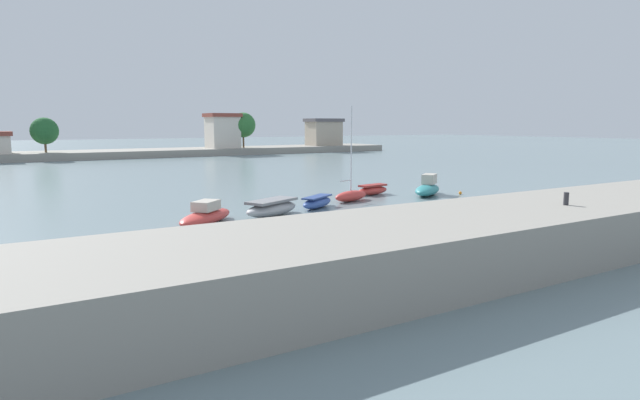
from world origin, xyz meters
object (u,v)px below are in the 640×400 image
(moored_boat_4, at_px, (373,190))
(mooring_buoy_3, at_px, (504,198))
(moored_boat_0, at_px, (206,216))
(mooring_buoy_2, at_px, (366,186))
(mooring_buoy_0, at_px, (460,193))
(moored_boat_5, at_px, (428,188))
(mooring_buoy_1, at_px, (527,197))
(mooring_bollard, at_px, (566,199))
(moored_boat_2, at_px, (317,202))
(moored_boat_3, at_px, (351,195))
(moored_boat_1, at_px, (272,208))

(moored_boat_4, height_order, mooring_buoy_3, moored_boat_4)
(moored_boat_0, relative_size, mooring_buoy_2, 13.37)
(moored_boat_0, xyz_separation_m, mooring_buoy_0, (23.01, 1.56, -0.36))
(moored_boat_4, xyz_separation_m, moored_boat_5, (3.74, -2.65, 0.18))
(mooring_buoy_1, bearing_deg, moored_boat_0, 173.35)
(mooring_buoy_1, relative_size, mooring_buoy_3, 1.06)
(mooring_bollard, height_order, mooring_buoy_3, mooring_bollard)
(mooring_bollard, xyz_separation_m, moored_boat_0, (-11.30, 15.90, -2.07))
(mooring_buoy_1, bearing_deg, mooring_buoy_0, 121.26)
(moored_boat_2, height_order, moored_boat_3, moored_boat_3)
(moored_boat_0, relative_size, mooring_buoy_1, 19.62)
(mooring_buoy_3, bearing_deg, mooring_buoy_0, 99.89)
(mooring_buoy_0, bearing_deg, moored_boat_5, 157.29)
(moored_boat_1, xyz_separation_m, mooring_buoy_1, (21.14, -3.47, -0.38))
(mooring_buoy_1, bearing_deg, moored_boat_4, 137.80)
(mooring_buoy_1, bearing_deg, mooring_bollard, -138.32)
(mooring_bollard, height_order, mooring_buoy_1, mooring_bollard)
(mooring_bollard, relative_size, moored_boat_3, 0.08)
(moored_boat_4, relative_size, mooring_buoy_0, 12.51)
(mooring_buoy_3, bearing_deg, moored_boat_2, 164.67)
(mooring_buoy_1, relative_size, mooring_buoy_2, 0.68)
(moored_boat_2, distance_m, moored_boat_4, 8.56)
(mooring_bollard, bearing_deg, mooring_buoy_3, 47.45)
(moored_boat_2, relative_size, mooring_buoy_2, 9.92)
(moored_boat_2, bearing_deg, mooring_buoy_1, -47.27)
(mooring_buoy_1, xyz_separation_m, mooring_buoy_3, (-2.08, 0.62, -0.01))
(mooring_bollard, bearing_deg, mooring_buoy_0, 56.14)
(moored_boat_1, bearing_deg, moored_boat_2, -8.97)
(moored_boat_5, distance_m, mooring_buoy_2, 6.68)
(moored_boat_0, bearing_deg, moored_boat_2, -30.69)
(moored_boat_1, bearing_deg, mooring_buoy_2, 6.58)
(mooring_bollard, distance_m, moored_boat_4, 21.98)
(moored_boat_0, xyz_separation_m, mooring_buoy_3, (23.70, -2.39, -0.37))
(mooring_bollard, xyz_separation_m, moored_boat_1, (-6.66, 16.36, -2.05))
(moored_boat_0, distance_m, mooring_buoy_2, 20.83)
(moored_boat_0, height_order, moored_boat_3, moored_boat_3)
(moored_boat_3, distance_m, mooring_buoy_0, 10.33)
(moored_boat_3, height_order, moored_boat_5, moored_boat_3)
(moored_boat_0, distance_m, moored_boat_2, 9.01)
(moored_boat_2, height_order, mooring_buoy_3, moored_boat_2)
(moored_boat_5, bearing_deg, mooring_buoy_1, -81.02)
(moored_boat_4, bearing_deg, mooring_buoy_1, -50.21)
(mooring_buoy_2, bearing_deg, moored_boat_0, -153.93)
(moored_boat_5, height_order, mooring_buoy_1, moored_boat_5)
(moored_boat_0, relative_size, mooring_buoy_3, 20.79)
(moored_boat_1, distance_m, mooring_buoy_1, 21.43)
(mooring_buoy_1, bearing_deg, moored_boat_1, 170.69)
(moored_boat_2, bearing_deg, mooring_buoy_3, -47.13)
(moored_boat_5, bearing_deg, mooring_bollard, -150.73)
(mooring_bollard, bearing_deg, moored_boat_4, 76.01)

